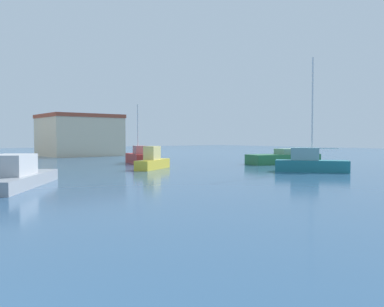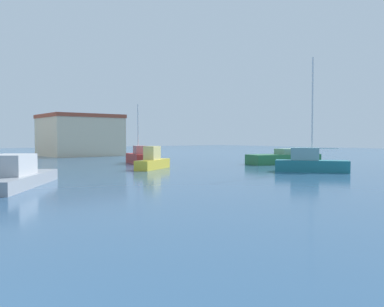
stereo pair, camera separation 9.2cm
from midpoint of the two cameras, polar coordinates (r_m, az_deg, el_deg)
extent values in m
plane|color=#2D5175|center=(28.30, -8.20, -2.95)|extent=(160.00, 160.00, 0.00)
cube|color=#1E707A|center=(31.52, 16.54, -1.70)|extent=(4.33, 5.12, 0.87)
cube|color=#6B9CA2|center=(31.46, 15.64, -0.05)|extent=(2.02, 2.23, 0.93)
cylinder|color=silver|center=(31.52, 16.62, 6.01)|extent=(0.12, 0.12, 7.61)
cylinder|color=silver|center=(31.49, 18.29, 0.71)|extent=(1.16, 1.53, 0.08)
cube|color=#28703D|center=(40.38, 12.78, -0.76)|extent=(7.64, 4.09, 0.94)
cube|color=gray|center=(40.78, 13.58, 0.29)|extent=(2.80, 2.24, 0.53)
cube|color=gray|center=(23.02, -23.68, -3.51)|extent=(6.34, 7.57, 0.64)
cube|color=#ADB0B5|center=(22.72, -23.93, -1.44)|extent=(3.02, 3.26, 1.06)
cube|color=gold|center=(33.04, -5.44, -1.52)|extent=(4.45, 3.48, 0.77)
cube|color=#DFCD77|center=(32.86, -5.54, 0.09)|extent=(1.72, 1.56, 1.09)
cube|color=#B22823|center=(40.70, -7.50, -0.70)|extent=(2.76, 5.04, 0.95)
cube|color=#C4716E|center=(40.06, -7.28, 0.51)|extent=(1.39, 1.62, 0.80)
cylinder|color=silver|center=(40.66, -7.52, 3.42)|extent=(0.12, 0.12, 4.90)
cube|color=beige|center=(59.39, -15.42, 2.24)|extent=(9.72, 9.02, 5.26)
cube|color=#9E4733|center=(59.46, -15.45, 5.02)|extent=(9.91, 9.20, 0.50)
camera|label=1|loc=(0.05, -89.92, 0.00)|focal=38.00mm
camera|label=2|loc=(0.05, 90.08, 0.00)|focal=38.00mm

